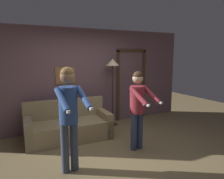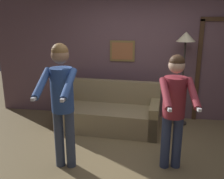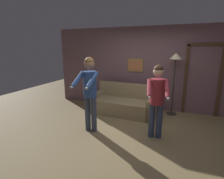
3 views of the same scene
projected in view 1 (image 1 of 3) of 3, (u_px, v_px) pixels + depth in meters
The scene contains 6 objects.
ground_plane at pixel (118, 155), 4.23m from camera, with size 12.00×12.00×0.00m, color olive.
back_wall_assembly at pixel (81, 78), 5.78m from camera, with size 6.40×0.10×2.60m.
couch at pixel (68, 127), 5.03m from camera, with size 1.95×0.98×0.87m.
torchiere_lamp at pixel (113, 69), 5.82m from camera, with size 0.36×0.36×1.82m.
person_standing_left at pixel (69, 110), 3.48m from camera, with size 0.45×0.70×1.74m.
person_standing_right at pixel (138, 104), 4.36m from camera, with size 0.50×0.66×1.60m.
Camera 1 is at (-1.95, -3.46, 1.94)m, focal length 35.00 mm.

